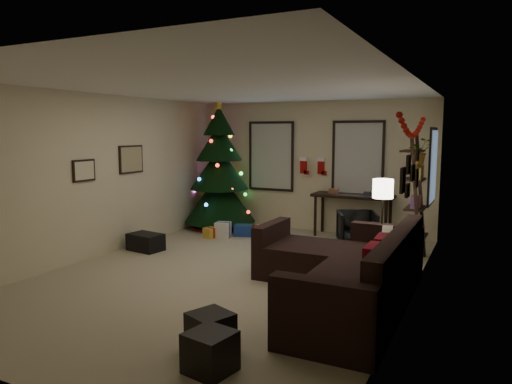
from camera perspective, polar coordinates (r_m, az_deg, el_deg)
floor at (r=7.08m, az=-2.93°, el=-9.78°), size 7.00×7.00×0.00m
ceiling at (r=6.80m, az=-3.07°, el=12.53°), size 7.00×7.00×0.00m
wall_back at (r=10.00m, az=6.89°, el=3.04°), size 5.00×0.00×5.00m
wall_front at (r=4.16m, az=-27.39°, el=-3.55°), size 5.00×0.00×5.00m
wall_left at (r=8.32m, az=-18.19°, el=1.90°), size 0.00×7.00×7.00m
wall_right at (r=6.00m, az=18.30°, el=-0.03°), size 0.00×7.00×7.00m
window_back_left at (r=10.31m, az=1.86°, el=4.33°), size 1.05×0.06×1.50m
window_back_right at (r=9.68m, az=12.17°, el=3.99°), size 1.05×0.06×1.50m
window_right_wall at (r=8.51m, az=20.59°, el=2.93°), size 0.06×0.90×1.30m
christmas_tree at (r=10.23m, az=-4.42°, el=2.23°), size 1.53×1.53×2.86m
presents at (r=9.66m, az=-3.28°, el=-4.42°), size 1.50×1.01×0.30m
sofa at (r=6.09m, az=10.92°, el=-9.71°), size 2.15×3.10×0.93m
pillow_red_a at (r=5.41m, az=13.69°, el=-8.32°), size 0.11×0.41×0.41m
pillow_red_b at (r=5.88m, az=14.78°, el=-7.08°), size 0.13×0.42×0.42m
pillow_cream at (r=6.25m, az=15.49°, el=-6.36°), size 0.21×0.48×0.46m
ottoman_near at (r=4.75m, az=-5.49°, el=-16.31°), size 0.48×0.48×0.35m
ottoman_far at (r=4.34m, az=-5.53°, el=-18.62°), size 0.44×0.44×0.36m
desk at (r=9.52m, az=11.57°, el=-0.88°), size 1.58×0.56×0.85m
desk_chair at (r=8.91m, az=12.06°, el=-4.27°), size 0.80×0.78×0.64m
bookshelf at (r=8.01m, az=18.80°, el=-0.88°), size 0.30×0.60×2.06m
potted_plant at (r=7.95m, az=19.05°, el=5.11°), size 0.62×0.60×0.53m
floor_lamp at (r=7.11m, az=15.02°, el=-0.33°), size 0.29×0.29×1.40m
art_map at (r=8.83m, az=-14.81°, el=3.82°), size 0.04×0.60×0.50m
art_abstract at (r=8.03m, az=-20.02°, el=2.45°), size 0.04×0.45×0.35m
gallery at (r=5.91m, az=18.09°, el=2.03°), size 0.03×1.25×0.54m
garland at (r=6.11m, az=18.33°, el=7.59°), size 0.08×1.90×0.30m
stocking_left at (r=9.88m, az=5.79°, el=3.23°), size 0.20×0.05×0.36m
stocking_right at (r=9.91m, az=7.88°, el=3.15°), size 0.20×0.05×0.36m
storage_bin at (r=8.59m, az=-13.14°, el=-5.88°), size 0.64×0.47×0.30m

